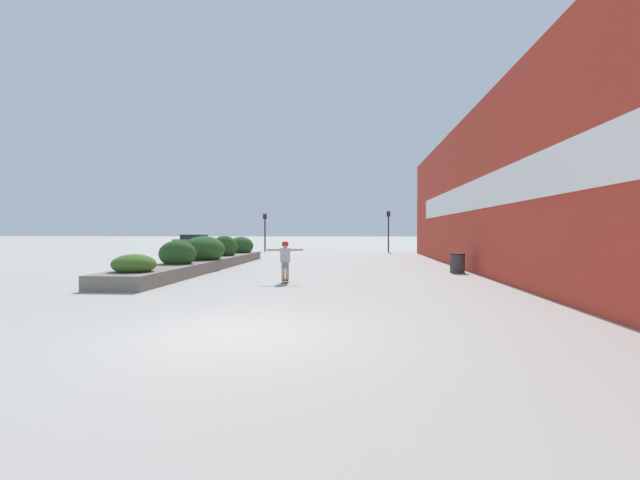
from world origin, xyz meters
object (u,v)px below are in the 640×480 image
object	(u,v)px
car_leftmost	(488,242)
traffic_light_right	(388,224)
skateboard	(285,281)
traffic_light_left	(265,226)
trash_bin	(457,263)
skateboarder	(285,256)
car_center_left	(195,241)

from	to	relation	value
car_leftmost	traffic_light_right	bearing A→B (deg)	-66.90
skateboard	traffic_light_left	world-z (taller)	traffic_light_left
traffic_light_right	traffic_light_left	bearing A→B (deg)	-179.80
trash_bin	skateboarder	bearing A→B (deg)	-149.00
skateboard	traffic_light_left	size ratio (longest dim) A/B	0.18
car_center_left	traffic_light_left	world-z (taller)	traffic_light_left
skateboard	traffic_light_left	xyz separation A→B (m)	(-5.32, 21.63, 2.14)
car_center_left	traffic_light_left	distance (m)	9.36
car_leftmost	traffic_light_right	xyz separation A→B (m)	(-9.14, -3.90, 1.53)
traffic_light_left	skateboarder	bearing A→B (deg)	-76.17
car_leftmost	car_center_left	bearing A→B (deg)	-91.78
traffic_light_right	car_leftmost	bearing A→B (deg)	23.10
skateboarder	traffic_light_left	size ratio (longest dim) A/B	0.40
car_center_left	skateboarder	bearing A→B (deg)	26.60
car_leftmost	trash_bin	bearing A→B (deg)	-19.55
skateboarder	traffic_light_right	size ratio (longest dim) A/B	0.38
skateboard	car_leftmost	size ratio (longest dim) A/B	0.15
trash_bin	traffic_light_right	world-z (taller)	traffic_light_right
car_leftmost	traffic_light_left	size ratio (longest dim) A/B	1.22
car_center_left	traffic_light_right	xyz separation A→B (m)	(18.26, -4.75, 1.56)
traffic_light_left	trash_bin	bearing A→B (deg)	-56.36
car_center_left	traffic_light_right	world-z (taller)	traffic_light_right
skateboard	trash_bin	size ratio (longest dim) A/B	0.74
car_leftmost	traffic_light_right	distance (m)	10.06
skateboarder	traffic_light_left	distance (m)	22.32
skateboarder	traffic_light_right	bearing A→B (deg)	66.46
skateboard	car_center_left	bearing A→B (deg)	106.14
car_center_left	traffic_light_left	bearing A→B (deg)	58.80
skateboard	skateboarder	xyz separation A→B (m)	(-0.00, 0.00, 0.81)
trash_bin	traffic_light_left	xyz separation A→B (m)	(-11.80, 17.74, 1.81)
car_leftmost	car_center_left	distance (m)	27.42
trash_bin	car_center_left	world-z (taller)	car_center_left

